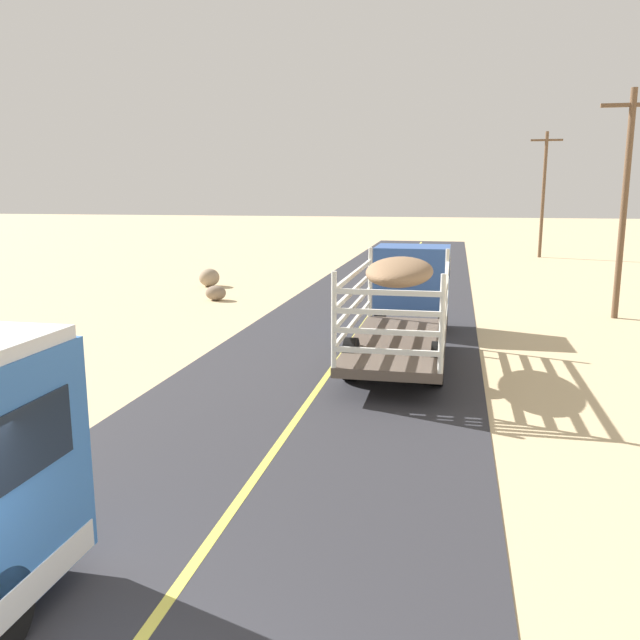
{
  "coord_description": "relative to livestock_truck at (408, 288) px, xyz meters",
  "views": [
    {
      "loc": [
        3.16,
        -4.25,
        4.77
      ],
      "look_at": [
        0.0,
        11.04,
        1.69
      ],
      "focal_mm": 36.68,
      "sensor_mm": 36.0,
      "label": 1
    }
  ],
  "objects": [
    {
      "name": "boulder_mid_field",
      "position": [
        -8.94,
        6.68,
        -1.46
      ],
      "size": [
        0.92,
        0.78,
        0.66
      ],
      "primitive_type": "ellipsoid",
      "color": "#84705B",
      "rests_on": "ground"
    },
    {
      "name": "boulder_far_horizon",
      "position": [
        -10.81,
        10.73,
        -1.34
      ],
      "size": [
        1.02,
        1.14,
        0.91
      ],
      "primitive_type": "ellipsoid",
      "color": "gray",
      "rests_on": "ground"
    },
    {
      "name": "power_pole_far",
      "position": [
        7.48,
        29.73,
        2.97
      ],
      "size": [
        2.2,
        0.24,
        8.93
      ],
      "color": "brown",
      "rests_on": "ground"
    },
    {
      "name": "power_pole_mid",
      "position": [
        7.48,
        5.85,
        2.72
      ],
      "size": [
        2.2,
        0.24,
        8.42
      ],
      "color": "brown",
      "rests_on": "ground"
    },
    {
      "name": "livestock_truck",
      "position": [
        0.0,
        0.0,
        0.0
      ],
      "size": [
        2.53,
        9.7,
        3.02
      ],
      "color": "#3359A5",
      "rests_on": "road_surface"
    }
  ]
}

